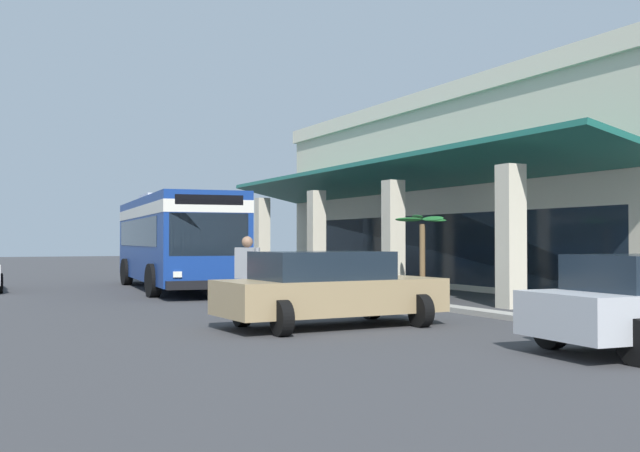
# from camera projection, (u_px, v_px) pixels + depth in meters

# --- Properties ---
(ground) EXTENTS (120.00, 120.00, 0.00)m
(ground) POSITION_uv_depth(u_px,v_px,m) (423.00, 285.00, 28.92)
(ground) COLOR #38383A
(curb_strip) EXTENTS (26.98, 0.50, 0.12)m
(curb_strip) POSITION_uv_depth(u_px,v_px,m) (305.00, 289.00, 25.94)
(curb_strip) COLOR #9E998E
(curb_strip) RESTS_ON ground
(plaza_building) EXTENTS (22.79, 13.40, 7.10)m
(plaza_building) POSITION_uv_depth(u_px,v_px,m) (528.00, 193.00, 30.18)
(plaza_building) COLOR beige
(plaza_building) RESTS_ON ground
(transit_bus) EXTENTS (11.39, 3.55, 3.34)m
(transit_bus) POSITION_uv_depth(u_px,v_px,m) (175.00, 236.00, 26.69)
(transit_bus) COLOR navy
(transit_bus) RESTS_ON ground
(parked_sedan_tan) EXTENTS (2.60, 4.49, 1.47)m
(parked_sedan_tan) POSITION_uv_depth(u_px,v_px,m) (328.00, 288.00, 14.98)
(parked_sedan_tan) COLOR #9E845B
(parked_sedan_tan) RESTS_ON ground
(pedestrian) EXTENTS (0.66, 0.46, 1.77)m
(pedestrian) POSITION_uv_depth(u_px,v_px,m) (247.00, 272.00, 16.25)
(pedestrian) COLOR navy
(pedestrian) RESTS_ON ground
(potted_palm) EXTENTS (1.70, 1.77, 2.44)m
(potted_palm) POSITION_uv_depth(u_px,v_px,m) (423.00, 277.00, 21.69)
(potted_palm) COLOR brown
(potted_palm) RESTS_ON ground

